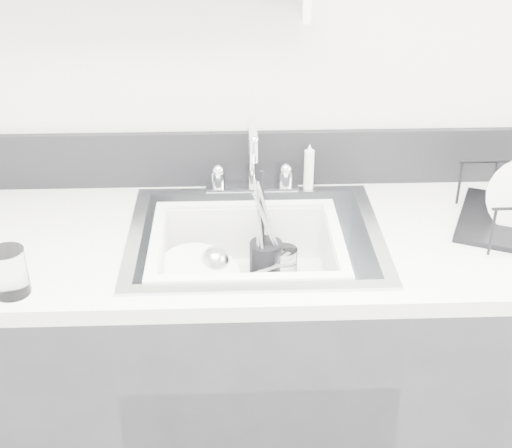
{
  "coord_description": "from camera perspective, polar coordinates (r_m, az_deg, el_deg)",
  "views": [
    {
      "loc": [
        -0.06,
        -0.37,
        1.82
      ],
      "look_at": [
        0.0,
        1.14,
        0.98
      ],
      "focal_mm": 50.0,
      "sensor_mm": 36.0,
      "label": 1
    }
  ],
  "objects": [
    {
      "name": "bowl_small",
      "position": [
        1.82,
        2.83,
        -5.68
      ],
      "size": [
        0.12,
        0.12,
        0.03
      ],
      "primitive_type": "imported",
      "rotation": [
        0.0,
        0.0,
        0.14
      ],
      "color": "white",
      "rests_on": "wash_tub"
    },
    {
      "name": "sink",
      "position": [
        1.85,
        -0.06,
        -3.32
      ],
      "size": [
        0.64,
        0.52,
        0.2
      ],
      "primitive_type": null,
      "color": "silver",
      "rests_on": "counter_run"
    },
    {
      "name": "tumbler_in_tub",
      "position": [
        1.87,
        2.25,
        -3.33
      ],
      "size": [
        0.07,
        0.07,
        0.1
      ],
      "primitive_type": "cylinder",
      "rotation": [
        0.0,
        0.0,
        -0.06
      ],
      "color": "white",
      "rests_on": "wash_tub"
    },
    {
      "name": "faucet",
      "position": [
        1.99,
        -0.32,
        4.13
      ],
      "size": [
        0.26,
        0.18,
        0.23
      ],
      "color": "silver",
      "rests_on": "counter_run"
    },
    {
      "name": "side_sprayer",
      "position": [
        2.01,
        4.25,
        4.56
      ],
      "size": [
        0.03,
        0.03,
        0.14
      ],
      "primitive_type": "cylinder",
      "color": "white",
      "rests_on": "counter_run"
    },
    {
      "name": "ladle",
      "position": [
        1.83,
        -1.5,
        -4.45
      ],
      "size": [
        0.31,
        0.29,
        0.09
      ],
      "primitive_type": null,
      "rotation": [
        0.0,
        0.0,
        -0.73
      ],
      "color": "silver",
      "rests_on": "wash_tub"
    },
    {
      "name": "utensil_cup",
      "position": [
        1.88,
        0.79,
        -2.74
      ],
      "size": [
        0.09,
        0.09,
        0.29
      ],
      "rotation": [
        0.0,
        0.0,
        0.36
      ],
      "color": "black",
      "rests_on": "wash_tub"
    },
    {
      "name": "counter_run",
      "position": [
        2.07,
        -0.05,
        -12.0
      ],
      "size": [
        3.2,
        0.62,
        0.92
      ],
      "color": "#28282B",
      "rests_on": "ground"
    },
    {
      "name": "tumbler_counter",
      "position": [
        1.64,
        -19.12,
        -3.66
      ],
      "size": [
        0.08,
        0.08,
        0.11
      ],
      "primitive_type": "cylinder",
      "rotation": [
        0.0,
        0.0,
        0.06
      ],
      "color": "white",
      "rests_on": "counter_run"
    },
    {
      "name": "backsplash",
      "position": [
        2.03,
        -0.37,
        5.26
      ],
      "size": [
        3.2,
        0.02,
        0.16
      ],
      "primitive_type": "cube",
      "color": "black",
      "rests_on": "counter_run"
    },
    {
      "name": "plate_stack",
      "position": [
        1.83,
        -4.28,
        -5.06
      ],
      "size": [
        0.27,
        0.26,
        0.1
      ],
      "rotation": [
        0.0,
        0.0,
        0.24
      ],
      "color": "white",
      "rests_on": "wash_tub"
    },
    {
      "name": "wash_tub",
      "position": [
        1.81,
        -0.72,
        -3.43
      ],
      "size": [
        0.48,
        0.39,
        0.19
      ],
      "primitive_type": null,
      "rotation": [
        0.0,
        0.0,
        0.0
      ],
      "color": "white",
      "rests_on": "sink"
    }
  ]
}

